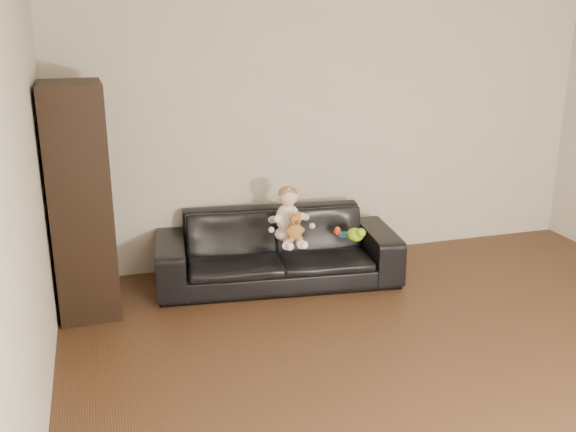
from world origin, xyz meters
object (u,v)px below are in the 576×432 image
object	(u,v)px
teddy_bear	(295,227)
toy_green	(355,235)
toy_rattle	(337,232)
toy_blue_disc	(345,235)
cabinet	(80,201)
baby	(288,218)
sofa	(277,248)

from	to	relation	value
teddy_bear	toy_green	bearing A→B (deg)	15.40
toy_rattle	toy_blue_disc	world-z (taller)	toy_rattle
cabinet	toy_green	world-z (taller)	cabinet
teddy_bear	baby	bearing A→B (deg)	110.86
sofa	toy_blue_disc	size ratio (longest dim) A/B	17.87
baby	toy_rattle	xyz separation A→B (m)	(0.45, 0.02, -0.17)
cabinet	teddy_bear	size ratio (longest dim) A/B	7.20
cabinet	toy_blue_disc	distance (m)	2.19
baby	toy_green	world-z (taller)	baby
toy_green	toy_rattle	size ratio (longest dim) A/B	2.36
cabinet	toy_blue_disc	xyz separation A→B (m)	(2.14, 0.00, -0.48)
cabinet	toy_blue_disc	size ratio (longest dim) A/B	15.36
sofa	baby	size ratio (longest dim) A/B	4.36
baby	toy_rattle	bearing A→B (deg)	15.17
sofa	toy_rattle	distance (m)	0.54
sofa	cabinet	size ratio (longest dim) A/B	1.16
sofa	toy_green	size ratio (longest dim) A/B	12.47
sofa	toy_green	bearing A→B (deg)	-17.45
teddy_bear	sofa	bearing A→B (deg)	123.81
toy_blue_disc	sofa	bearing A→B (deg)	169.49
toy_green	toy_rattle	distance (m)	0.20
sofa	toy_blue_disc	distance (m)	0.60
sofa	baby	distance (m)	0.33
toy_green	toy_rattle	bearing A→B (deg)	118.41
cabinet	toy_rattle	size ratio (longest dim) A/B	25.24
sofa	toy_rattle	bearing A→B (deg)	-4.15
teddy_bear	toy_green	world-z (taller)	teddy_bear
teddy_bear	toy_rattle	size ratio (longest dim) A/B	3.50
baby	toy_rattle	distance (m)	0.48
cabinet	toy_rattle	bearing A→B (deg)	-1.35
teddy_bear	toy_rattle	world-z (taller)	teddy_bear
cabinet	teddy_bear	distance (m)	1.68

